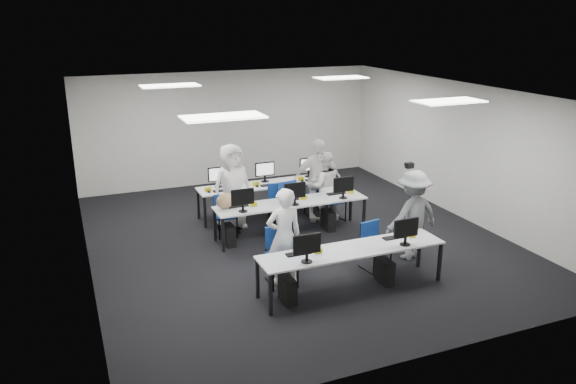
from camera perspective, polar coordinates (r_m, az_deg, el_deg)
name	(u,v)px	position (r m, az deg, el deg)	size (l,w,h in m)	color
room	(295,168)	(11.10, 0.75, 2.44)	(9.00, 9.02, 3.00)	black
ceiling_panels	(296,93)	(10.81, 0.78, 10.06)	(5.20, 4.60, 0.02)	white
desk_front	(352,252)	(9.33, 6.53, -6.04)	(3.20, 0.70, 0.73)	silver
desk_mid	(291,204)	(11.52, 0.34, -1.25)	(3.20, 0.70, 0.73)	silver
desk_back	(268,186)	(12.76, -2.08, 0.64)	(3.20, 0.70, 0.73)	silver
equipment_front	(342,272)	(9.37, 5.48, -8.07)	(2.51, 0.41, 1.19)	#0B4C98
equipment_mid	(283,220)	(11.54, -0.50, -2.91)	(2.91, 0.41, 1.19)	white
equipment_back	(275,198)	(12.94, -1.29, -0.61)	(2.91, 0.41, 1.19)	white
chair_0	(281,267)	(9.63, -0.68, -7.58)	(0.52, 0.56, 0.97)	navy
chair_1	(375,255)	(10.29, 8.80, -6.30)	(0.48, 0.51, 0.86)	navy
chair_2	(226,223)	(11.74, -6.36, -3.14)	(0.43, 0.46, 0.84)	navy
chair_3	(279,214)	(12.12, -0.88, -2.22)	(0.54, 0.58, 0.93)	navy
chair_4	(332,208)	(12.54, 4.50, -1.61)	(0.52, 0.56, 0.91)	navy
chair_5	(229,219)	(11.94, -6.03, -2.71)	(0.48, 0.51, 0.87)	navy
chair_6	(283,208)	(12.41, -0.56, -1.65)	(0.53, 0.57, 0.98)	navy
chair_7	(318,203)	(12.83, 3.03, -1.15)	(0.51, 0.55, 0.89)	navy
handbag	(225,201)	(11.14, -6.38, -0.88)	(0.39, 0.25, 0.32)	#90684A
student_0	(284,236)	(9.44, -0.41, -4.54)	(0.62, 0.41, 1.70)	white
student_1	(324,186)	(12.43, 3.64, 0.62)	(0.76, 0.59, 1.55)	white
student_2	(232,187)	(11.93, -5.71, 0.55)	(0.90, 0.59, 1.84)	white
student_3	(317,180)	(12.37, 3.00, 1.23)	(1.08, 0.45, 1.84)	white
photographer	(413,215)	(10.64, 12.54, -2.32)	(1.10, 0.63, 1.71)	slate
dslr_camera	(410,165)	(10.50, 12.24, 2.65)	(0.14, 0.18, 0.10)	black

